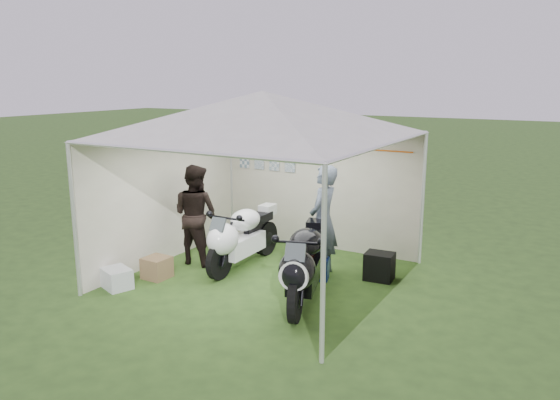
{
  "coord_description": "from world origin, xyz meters",
  "views": [
    {
      "loc": [
        4.41,
        -7.18,
        3.17
      ],
      "look_at": [
        0.11,
        0.35,
        1.25
      ],
      "focal_mm": 35.0,
      "sensor_mm": 36.0,
      "label": 1
    }
  ],
  "objects_px": {
    "paddock_stand": "(314,268)",
    "person_dark_jacket": "(195,214)",
    "person_blue_jacket": "(323,221)",
    "crate_2": "(123,281)",
    "motorcycle_white": "(240,236)",
    "motorcycle_black": "(304,263)",
    "equipment_box": "(379,266)",
    "canopy_tent": "(264,119)",
    "crate_0": "(117,278)",
    "crate_1": "(157,268)"
  },
  "relations": [
    {
      "from": "person_dark_jacket",
      "to": "person_blue_jacket",
      "type": "xyz_separation_m",
      "value": [
        2.19,
        0.54,
        0.04
      ]
    },
    {
      "from": "crate_1",
      "to": "person_blue_jacket",
      "type": "bearing_deg",
      "value": 33.1
    },
    {
      "from": "equipment_box",
      "to": "person_dark_jacket",
      "type": "bearing_deg",
      "value": -165.82
    },
    {
      "from": "motorcycle_black",
      "to": "crate_2",
      "type": "height_order",
      "value": "motorcycle_black"
    },
    {
      "from": "crate_1",
      "to": "crate_0",
      "type": "bearing_deg",
      "value": -110.49
    },
    {
      "from": "person_dark_jacket",
      "to": "crate_0",
      "type": "bearing_deg",
      "value": 79.04
    },
    {
      "from": "motorcycle_black",
      "to": "crate_0",
      "type": "distance_m",
      "value": 2.97
    },
    {
      "from": "motorcycle_white",
      "to": "person_blue_jacket",
      "type": "height_order",
      "value": "person_blue_jacket"
    },
    {
      "from": "motorcycle_black",
      "to": "person_blue_jacket",
      "type": "relative_size",
      "value": 1.18
    },
    {
      "from": "paddock_stand",
      "to": "crate_0",
      "type": "bearing_deg",
      "value": -142.83
    },
    {
      "from": "motorcycle_black",
      "to": "crate_1",
      "type": "distance_m",
      "value": 2.6
    },
    {
      "from": "crate_1",
      "to": "paddock_stand",
      "type": "bearing_deg",
      "value": 28.94
    },
    {
      "from": "motorcycle_black",
      "to": "motorcycle_white",
      "type": "bearing_deg",
      "value": 136.57
    },
    {
      "from": "canopy_tent",
      "to": "equipment_box",
      "type": "bearing_deg",
      "value": 26.42
    },
    {
      "from": "canopy_tent",
      "to": "person_dark_jacket",
      "type": "distance_m",
      "value": 2.22
    },
    {
      "from": "motorcycle_white",
      "to": "canopy_tent",
      "type": "bearing_deg",
      "value": -18.11
    },
    {
      "from": "canopy_tent",
      "to": "paddock_stand",
      "type": "relative_size",
      "value": 12.35
    },
    {
      "from": "paddock_stand",
      "to": "crate_0",
      "type": "height_order",
      "value": "paddock_stand"
    },
    {
      "from": "paddock_stand",
      "to": "person_dark_jacket",
      "type": "height_order",
      "value": "person_dark_jacket"
    },
    {
      "from": "canopy_tent",
      "to": "paddock_stand",
      "type": "height_order",
      "value": "canopy_tent"
    },
    {
      "from": "canopy_tent",
      "to": "person_blue_jacket",
      "type": "xyz_separation_m",
      "value": [
        0.76,
        0.59,
        -1.66
      ]
    },
    {
      "from": "person_blue_jacket",
      "to": "crate_1",
      "type": "height_order",
      "value": "person_blue_jacket"
    },
    {
      "from": "person_dark_jacket",
      "to": "motorcycle_white",
      "type": "bearing_deg",
      "value": -169.98
    },
    {
      "from": "motorcycle_white",
      "to": "paddock_stand",
      "type": "distance_m",
      "value": 1.4
    },
    {
      "from": "paddock_stand",
      "to": "motorcycle_white",
      "type": "bearing_deg",
      "value": -172.94
    },
    {
      "from": "crate_0",
      "to": "crate_2",
      "type": "height_order",
      "value": "crate_0"
    },
    {
      "from": "motorcycle_black",
      "to": "crate_2",
      "type": "distance_m",
      "value": 2.89
    },
    {
      "from": "motorcycle_white",
      "to": "motorcycle_black",
      "type": "relative_size",
      "value": 0.97
    },
    {
      "from": "motorcycle_white",
      "to": "person_dark_jacket",
      "type": "height_order",
      "value": "person_dark_jacket"
    },
    {
      "from": "crate_0",
      "to": "crate_2",
      "type": "xyz_separation_m",
      "value": [
        0.08,
        0.04,
        -0.05
      ]
    },
    {
      "from": "person_dark_jacket",
      "to": "crate_2",
      "type": "relative_size",
      "value": 5.86
    },
    {
      "from": "motorcycle_white",
      "to": "crate_1",
      "type": "bearing_deg",
      "value": -131.14
    },
    {
      "from": "person_blue_jacket",
      "to": "paddock_stand",
      "type": "bearing_deg",
      "value": -10.08
    },
    {
      "from": "motorcycle_white",
      "to": "person_blue_jacket",
      "type": "xyz_separation_m",
      "value": [
        1.36,
        0.4,
        0.34
      ]
    },
    {
      "from": "motorcycle_black",
      "to": "crate_0",
      "type": "height_order",
      "value": "motorcycle_black"
    },
    {
      "from": "motorcycle_black",
      "to": "crate_1",
      "type": "height_order",
      "value": "motorcycle_black"
    },
    {
      "from": "canopy_tent",
      "to": "crate_1",
      "type": "distance_m",
      "value": 2.97
    },
    {
      "from": "paddock_stand",
      "to": "crate_1",
      "type": "bearing_deg",
      "value": -151.06
    },
    {
      "from": "person_blue_jacket",
      "to": "crate_2",
      "type": "xyz_separation_m",
      "value": [
        -2.43,
        -2.09,
        -0.81
      ]
    },
    {
      "from": "motorcycle_black",
      "to": "equipment_box",
      "type": "bearing_deg",
      "value": 49.08
    },
    {
      "from": "motorcycle_black",
      "to": "person_dark_jacket",
      "type": "height_order",
      "value": "person_dark_jacket"
    },
    {
      "from": "crate_2",
      "to": "motorcycle_white",
      "type": "bearing_deg",
      "value": 57.47
    },
    {
      "from": "person_blue_jacket",
      "to": "person_dark_jacket",
      "type": "bearing_deg",
      "value": -79.55
    },
    {
      "from": "person_dark_jacket",
      "to": "equipment_box",
      "type": "xyz_separation_m",
      "value": [
        3.09,
        0.78,
        -0.65
      ]
    },
    {
      "from": "motorcycle_black",
      "to": "person_dark_jacket",
      "type": "distance_m",
      "value": 2.57
    },
    {
      "from": "motorcycle_black",
      "to": "canopy_tent",
      "type": "bearing_deg",
      "value": 132.08
    },
    {
      "from": "canopy_tent",
      "to": "crate_2",
      "type": "distance_m",
      "value": 3.33
    },
    {
      "from": "motorcycle_white",
      "to": "crate_0",
      "type": "xyz_separation_m",
      "value": [
        -1.16,
        -1.72,
        -0.42
      ]
    },
    {
      "from": "motorcycle_black",
      "to": "crate_1",
      "type": "xyz_separation_m",
      "value": [
        -2.55,
        -0.28,
        -0.44
      ]
    },
    {
      "from": "canopy_tent",
      "to": "equipment_box",
      "type": "height_order",
      "value": "canopy_tent"
    }
  ]
}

